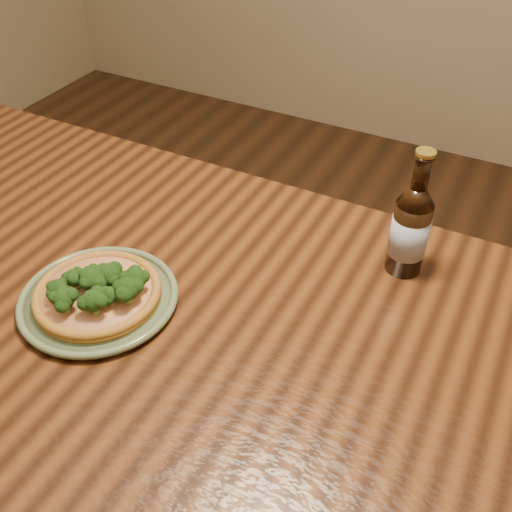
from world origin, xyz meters
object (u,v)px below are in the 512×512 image
at_px(table, 136,322).
at_px(pizza, 98,292).
at_px(plate, 99,299).
at_px(beer_bottle, 410,229).

distance_m(table, pizza, 0.14).
distance_m(plate, pizza, 0.02).
relative_size(table, pizza, 7.03).
relative_size(pizza, beer_bottle, 0.89).
bearing_deg(beer_bottle, pizza, -141.12).
relative_size(plate, pizza, 1.26).
height_order(table, beer_bottle, beer_bottle).
height_order(plate, pizza, pizza).
relative_size(table, plate, 5.59).
bearing_deg(plate, beer_bottle, 37.31).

